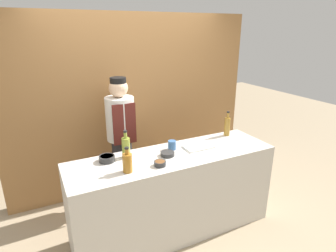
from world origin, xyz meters
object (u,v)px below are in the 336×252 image
sauce_bowl_yellow (107,158)px  chef_center (121,138)px  cutting_board (198,147)px  bottle_amber (127,162)px  bottle_vinegar (227,126)px  cup_blue (172,145)px  sauce_bowl_brown (160,163)px  bottle_oil (126,147)px  sauce_bowl_red (167,154)px

sauce_bowl_yellow → chef_center: bearing=61.3°
cutting_board → bottle_amber: size_ratio=1.32×
bottle_vinegar → cup_blue: bearing=-174.6°
cutting_board → bottle_amber: bearing=-168.2°
cutting_board → cup_blue: bearing=162.3°
sauce_bowl_brown → bottle_oil: size_ratio=0.40×
bottle_oil → sauce_bowl_brown: bearing=-54.5°
bottle_amber → bottle_vinegar: bottle_vinegar is taller
cutting_board → sauce_bowl_brown: bearing=-159.8°
bottle_oil → cup_blue: bearing=-2.8°
sauce_bowl_red → bottle_oil: size_ratio=0.50×
sauce_bowl_red → bottle_amber: bearing=-163.1°
bottle_amber → cup_blue: bearing=24.6°
sauce_bowl_brown → sauce_bowl_yellow: bearing=143.4°
cutting_board → bottle_vinegar: 0.56m
sauce_bowl_yellow → cup_blue: (0.72, -0.02, 0.02)m
sauce_bowl_red → chef_center: chef_center is taller
cutting_board → chef_center: (-0.65, 0.75, -0.04)m
sauce_bowl_brown → cup_blue: cup_blue is taller
sauce_bowl_brown → bottle_amber: 0.33m
sauce_bowl_yellow → bottle_amber: bearing=-68.7°
bottle_amber → bottle_oil: bearing=73.8°
cutting_board → bottle_oil: (-0.80, 0.12, 0.10)m
bottle_vinegar → cup_blue: bottle_vinegar is taller
bottle_vinegar → bottle_oil: bearing=-177.8°
sauce_bowl_red → sauce_bowl_brown: 0.24m
cutting_board → bottle_oil: 0.81m
sauce_bowl_yellow → cup_blue: 0.72m
sauce_bowl_yellow → cutting_board: size_ratio=0.49×
sauce_bowl_yellow → bottle_vinegar: bearing=2.0°
chef_center → bottle_amber: bearing=-103.9°
sauce_bowl_brown → chef_center: chef_center is taller
cup_blue → sauce_bowl_yellow: bearing=178.1°
bottle_amber → bottle_vinegar: size_ratio=0.79×
bottle_oil → chef_center: (0.14, 0.63, -0.15)m
bottle_oil → bottle_amber: (-0.09, -0.30, -0.02)m
sauce_bowl_yellow → bottle_vinegar: 1.52m
chef_center → cutting_board: bearing=-48.8°
bottle_oil → cup_blue: 0.52m
sauce_bowl_brown → bottle_vinegar: (1.09, 0.37, 0.09)m
sauce_bowl_red → cup_blue: 0.18m
sauce_bowl_yellow → bottle_oil: bottle_oil is taller
bottle_amber → cup_blue: (0.60, 0.27, -0.05)m
cutting_board → chef_center: bearing=131.2°
chef_center → sauce_bowl_yellow: bearing=-118.7°
cutting_board → sauce_bowl_red: bearing=-174.6°
bottle_oil → bottle_amber: bottle_oil is taller
bottle_amber → chef_center: (0.23, 0.93, -0.13)m
sauce_bowl_brown → cup_blue: 0.41m
sauce_bowl_red → chef_center: size_ratio=0.09×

